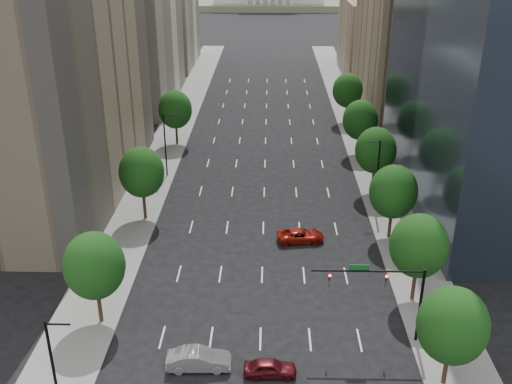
# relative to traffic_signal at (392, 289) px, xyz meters

# --- Properties ---
(sidewalk_left) EXTENTS (6.00, 200.00, 0.15)m
(sidewalk_left) POSITION_rel_traffic_signal_xyz_m (-26.03, 30.00, -5.10)
(sidewalk_left) COLOR slate
(sidewalk_left) RESTS_ON ground
(sidewalk_right) EXTENTS (6.00, 200.00, 0.15)m
(sidewalk_right) POSITION_rel_traffic_signal_xyz_m (4.97, 30.00, -5.10)
(sidewalk_right) COLOR slate
(sidewalk_right) RESTS_ON ground
(midrise_cream_left) EXTENTS (14.00, 30.00, 35.00)m
(midrise_cream_left) POSITION_rel_traffic_signal_xyz_m (-35.53, 73.00, 12.33)
(midrise_cream_left) COLOR beige
(midrise_cream_left) RESTS_ON ground
(filler_left) EXTENTS (14.00, 26.00, 18.00)m
(filler_left) POSITION_rel_traffic_signal_xyz_m (-35.53, 106.00, 3.83)
(filler_left) COLOR beige
(filler_left) RESTS_ON ground
(parking_tan_right) EXTENTS (14.00, 30.00, 30.00)m
(parking_tan_right) POSITION_rel_traffic_signal_xyz_m (14.47, 70.00, 9.83)
(parking_tan_right) COLOR #8C7759
(parking_tan_right) RESTS_ON ground
(filler_right) EXTENTS (14.00, 26.00, 16.00)m
(filler_right) POSITION_rel_traffic_signal_xyz_m (14.47, 103.00, 2.83)
(filler_right) COLOR #8C7759
(filler_right) RESTS_ON ground
(tree_right_0) EXTENTS (5.20, 5.20, 8.39)m
(tree_right_0) POSITION_rel_traffic_signal_xyz_m (3.47, -5.00, 0.22)
(tree_right_0) COLOR #382316
(tree_right_0) RESTS_ON ground
(tree_right_1) EXTENTS (5.20, 5.20, 8.75)m
(tree_right_1) POSITION_rel_traffic_signal_xyz_m (3.47, 6.00, 0.58)
(tree_right_1) COLOR #382316
(tree_right_1) RESTS_ON ground
(tree_right_2) EXTENTS (5.20, 5.20, 8.61)m
(tree_right_2) POSITION_rel_traffic_signal_xyz_m (3.47, 18.00, 0.43)
(tree_right_2) COLOR #382316
(tree_right_2) RESTS_ON ground
(tree_right_3) EXTENTS (5.20, 5.20, 8.89)m
(tree_right_3) POSITION_rel_traffic_signal_xyz_m (3.47, 30.00, 0.72)
(tree_right_3) COLOR #382316
(tree_right_3) RESTS_ON ground
(tree_right_4) EXTENTS (5.20, 5.20, 8.46)m
(tree_right_4) POSITION_rel_traffic_signal_xyz_m (3.47, 44.00, 0.29)
(tree_right_4) COLOR #382316
(tree_right_4) RESTS_ON ground
(tree_right_5) EXTENTS (5.20, 5.20, 8.75)m
(tree_right_5) POSITION_rel_traffic_signal_xyz_m (3.47, 60.00, 0.58)
(tree_right_5) COLOR #382316
(tree_right_5) RESTS_ON ground
(tree_left_0) EXTENTS (5.20, 5.20, 8.75)m
(tree_left_0) POSITION_rel_traffic_signal_xyz_m (-24.53, 2.00, 0.58)
(tree_left_0) COLOR #382316
(tree_left_0) RESTS_ON ground
(tree_left_1) EXTENTS (5.20, 5.20, 8.97)m
(tree_left_1) POSITION_rel_traffic_signal_xyz_m (-24.53, 22.00, 0.79)
(tree_left_1) COLOR #382316
(tree_left_1) RESTS_ON ground
(tree_left_2) EXTENTS (5.20, 5.20, 8.68)m
(tree_left_2) POSITION_rel_traffic_signal_xyz_m (-24.53, 48.00, 0.50)
(tree_left_2) COLOR #382316
(tree_left_2) RESTS_ON ground
(streetlight_rn) EXTENTS (1.70, 0.20, 9.00)m
(streetlight_rn) POSITION_rel_traffic_signal_xyz_m (2.91, 25.00, -0.33)
(streetlight_rn) COLOR black
(streetlight_rn) RESTS_ON ground
(streetlight_ls) EXTENTS (1.70, 0.20, 9.00)m
(streetlight_ls) POSITION_rel_traffic_signal_xyz_m (-23.96, -10.00, -0.33)
(streetlight_ls) COLOR black
(streetlight_ls) RESTS_ON ground
(streetlight_ln) EXTENTS (1.70, 0.20, 9.00)m
(streetlight_ln) POSITION_rel_traffic_signal_xyz_m (-23.96, 35.00, -0.33)
(streetlight_ln) COLOR black
(streetlight_ln) RESTS_ON ground
(traffic_signal) EXTENTS (9.12, 0.40, 7.38)m
(traffic_signal) POSITION_rel_traffic_signal_xyz_m (0.00, 0.00, 0.00)
(traffic_signal) COLOR black
(traffic_signal) RESTS_ON ground
(foothills) EXTENTS (720.00, 413.00, 263.00)m
(foothills) POSITION_rel_traffic_signal_xyz_m (24.14, 569.40, -42.95)
(foothills) COLOR olive
(foothills) RESTS_ON ground
(car_maroon) EXTENTS (4.13, 1.75, 1.39)m
(car_maroon) POSITION_rel_traffic_signal_xyz_m (-9.71, -4.38, -4.48)
(car_maroon) COLOR #480C12
(car_maroon) RESTS_ON ground
(car_silver) EXTENTS (5.12, 1.97, 1.66)m
(car_silver) POSITION_rel_traffic_signal_xyz_m (-15.30, -3.70, -4.34)
(car_silver) COLOR gray
(car_silver) RESTS_ON ground
(car_red_far) EXTENTS (5.40, 3.00, 1.43)m
(car_red_far) POSITION_rel_traffic_signal_xyz_m (-6.40, 16.95, -4.46)
(car_red_far) COLOR maroon
(car_red_far) RESTS_ON ground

